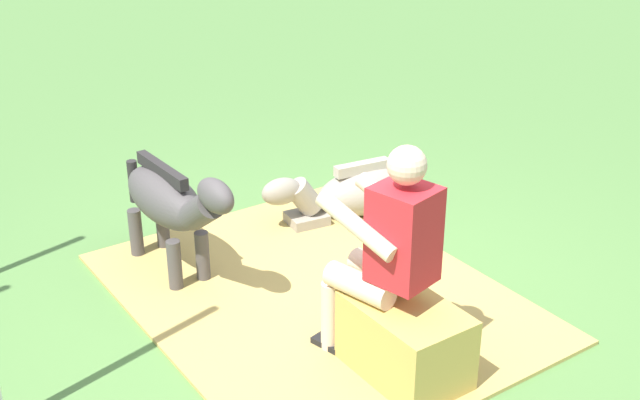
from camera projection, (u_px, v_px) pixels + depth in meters
ground_plane at (325, 297)px, 5.27m from camera, size 24.00×24.00×0.00m
hay_patch at (316, 296)px, 5.26m from camera, size 2.69×2.10×0.02m
hay_bale at (405, 342)px, 4.44m from camera, size 0.67×0.44×0.44m
person_seated at (386, 248)px, 4.34m from camera, size 0.71×0.51×1.32m
pony_standing at (171, 202)px, 5.31m from camera, size 1.35×0.35×0.88m
pony_lying at (359, 191)px, 6.28m from camera, size 0.51×1.36×0.42m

